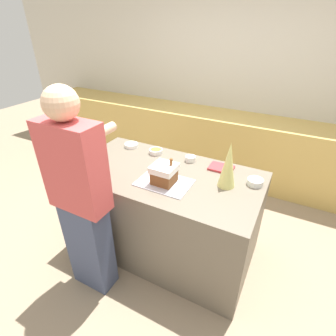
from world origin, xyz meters
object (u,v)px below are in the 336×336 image
Objects in this scene: gingerbread_house at (164,173)px; person at (81,199)px; candy_bowl_far_left at (255,182)px; candy_bowl_beside_tree at (156,151)px; baking_tray at (164,183)px; cookbook at (221,168)px; candy_bowl_center_rear at (190,158)px; candy_bowl_behind_tray at (131,145)px; decorative_tree at (228,165)px.

gingerbread_house is 0.13× the size of person.
candy_bowl_beside_tree is at bearing 173.36° from candy_bowl_far_left.
baking_tray is 0.56m from cookbook.
baking_tray is 0.09m from gingerbread_house.
baking_tray is at bearing 49.13° from person.
candy_bowl_center_rear is at bearing 63.63° from person.
person is (-0.43, -0.50, -0.08)m from gingerbread_house.
candy_bowl_far_left is at bearing -5.71° from candy_bowl_behind_tray.
candy_bowl_far_left is 0.96× the size of candy_bowl_beside_tree.
baking_tray is at bearing -156.62° from decorative_tree.
candy_bowl_behind_tray is (-0.68, 0.00, -0.01)m from candy_bowl_center_rear.
candy_bowl_behind_tray is at bearing 179.80° from candy_bowl_center_rear.
candy_bowl_behind_tray is at bearing 144.66° from baking_tray.
candy_bowl_far_left is at bearing 36.79° from person.
candy_bowl_far_left is 0.35m from cookbook.
candy_bowl_far_left is (0.67, 0.32, -0.06)m from gingerbread_house.
candy_bowl_behind_tray is (-0.64, 0.45, -0.07)m from gingerbread_house.
candy_bowl_far_left is at bearing 25.78° from gingerbread_house.
decorative_tree is 1.14m from candy_bowl_behind_tray.
candy_bowl_beside_tree is 0.08× the size of person.
candy_bowl_beside_tree reaches higher than baking_tray.
gingerbread_house reaches higher than candy_bowl_beside_tree.
gingerbread_house is (0.00, 0.00, 0.09)m from baking_tray.
cookbook is (0.98, -0.01, -0.01)m from candy_bowl_behind_tray.
decorative_tree is 1.15m from person.
candy_bowl_far_left is (0.21, 0.12, -0.16)m from decorative_tree.
gingerbread_house is 1.56× the size of candy_bowl_behind_tray.
candy_bowl_center_rear is at bearing 1.83° from candy_bowl_beside_tree.
candy_bowl_behind_tray is at bearing 179.51° from cookbook.
baking_tray is 4.54× the size of candy_bowl_center_rear.
candy_bowl_behind_tray reaches higher than baking_tray.
baking_tray is 0.25× the size of person.
person reaches higher than candy_bowl_behind_tray.
decorative_tree is 3.96× the size of candy_bowl_center_rear.
decorative_tree is 0.22× the size of person.
decorative_tree is (0.46, 0.20, 0.10)m from gingerbread_house.
gingerbread_house is 1.02× the size of cookbook.
baking_tray is at bearing -35.34° from candy_bowl_behind_tray.
gingerbread_house is at bearing -156.62° from decorative_tree.
person is (-0.89, -0.70, -0.18)m from decorative_tree.
decorative_tree reaches higher than candy_bowl_center_rear.
candy_bowl_center_rear is 0.70× the size of candy_bowl_behind_tray.
candy_bowl_behind_tray reaches higher than cookbook.
person is at bearing -116.37° from candy_bowl_center_rear.
baking_tray is at bearing -94.88° from candy_bowl_center_rear.
gingerbread_house is at bearing -154.22° from candy_bowl_far_left.
cookbook is (0.31, -0.01, -0.02)m from candy_bowl_center_rear.
gingerbread_house reaches higher than candy_bowl_center_rear.
baking_tray is 3.16× the size of candy_bowl_behind_tray.
person reaches higher than candy_bowl_beside_tree.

